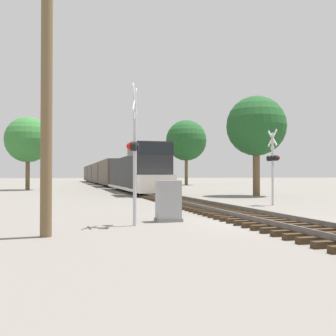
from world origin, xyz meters
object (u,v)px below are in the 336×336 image
at_px(freight_train, 104,173).
at_px(tree_far_right, 256,126).
at_px(relay_cabinet, 168,201).
at_px(tree_deep_background, 186,141).
at_px(crossing_signal_far, 273,161).
at_px(utility_pole, 47,52).
at_px(tree_mid_background, 28,140).
at_px(crossing_signal_near, 134,149).

distance_m(freight_train, tree_far_right, 39.80).
distance_m(relay_cabinet, tree_deep_background, 52.00).
bearing_deg(crossing_signal_far, utility_pole, 123.55).
relative_size(utility_pole, tree_mid_background, 1.22).
height_order(tree_mid_background, tree_deep_background, tree_deep_background).
distance_m(freight_train, tree_mid_background, 23.86).
relative_size(freight_train, crossing_signal_far, 18.91).
relative_size(freight_train, tree_mid_background, 9.73).
relative_size(crossing_signal_near, tree_deep_background, 0.43).
relative_size(freight_train, utility_pole, 8.00).
height_order(crossing_signal_far, relay_cabinet, crossing_signal_far).
distance_m(crossing_signal_far, tree_deep_background, 44.38).
xyz_separation_m(freight_train, tree_deep_background, (13.17, -4.52, 5.49)).
relative_size(utility_pole, tree_deep_background, 0.91).
height_order(utility_pole, tree_deep_background, tree_deep_background).
relative_size(crossing_signal_far, tree_mid_background, 0.51).
relative_size(crossing_signal_near, relay_cabinet, 3.14).
bearing_deg(tree_far_right, freight_train, 101.77).
bearing_deg(crossing_signal_near, tree_deep_background, 178.04).
distance_m(relay_cabinet, utility_pole, 6.48).
bearing_deg(utility_pole, freight_train, 82.63).
distance_m(freight_train, crossing_signal_near, 54.50).
xyz_separation_m(crossing_signal_near, utility_pole, (-2.72, -1.66, 2.51)).
relative_size(freight_train, tree_far_right, 9.91).
bearing_deg(tree_mid_background, freight_train, 63.38).
bearing_deg(tree_far_right, crossing_signal_far, -112.37).
distance_m(utility_pole, tree_far_right, 23.01).
height_order(relay_cabinet, utility_pole, utility_pole).
bearing_deg(relay_cabinet, freight_train, 86.67).
distance_m(tree_far_right, tree_mid_background, 25.73).
bearing_deg(crossing_signal_far, tree_far_right, -24.05).
xyz_separation_m(utility_pole, tree_mid_background, (-3.33, 34.88, 0.52)).
distance_m(crossing_signal_far, tree_mid_background, 30.74).
height_order(crossing_signal_near, crossing_signal_far, crossing_signal_near).
xyz_separation_m(crossing_signal_near, tree_far_right, (12.61, 15.50, 3.01)).
distance_m(crossing_signal_near, tree_deep_background, 53.06).
xyz_separation_m(utility_pole, tree_far_right, (15.32, 17.16, 0.50)).
xyz_separation_m(tree_far_right, tree_deep_background, (5.09, 34.28, 1.89)).
height_order(crossing_signal_far, tree_mid_background, tree_mid_background).
relative_size(freight_train, tree_deep_background, 7.27).
bearing_deg(tree_mid_background, utility_pole, -84.55).
height_order(utility_pole, tree_mid_background, utility_pole).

